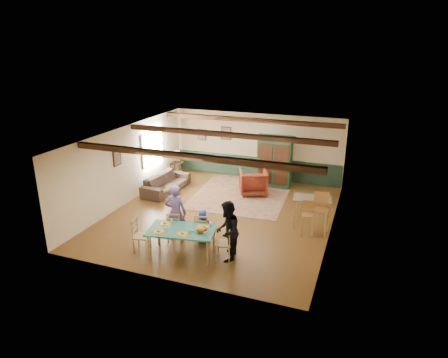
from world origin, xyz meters
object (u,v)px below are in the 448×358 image
(counter_table, at_px, (311,212))
(cat, at_px, (200,230))
(person_woman, at_px, (227,231))
(armoire, at_px, (275,162))
(end_table, at_px, (177,169))
(person_man, at_px, (176,213))
(dining_chair_end_left, at_px, (142,235))
(dining_table, at_px, (182,242))
(person_child, at_px, (203,226))
(dining_chair_far_right, at_px, (202,228))
(bar_stool_right, at_px, (320,215))
(armchair, at_px, (253,182))
(sofa, at_px, (166,183))
(dining_chair_far_left, at_px, (175,226))
(dining_chair_end_right, at_px, (224,243))
(table_lamp, at_px, (176,157))
(bar_stool_left, at_px, (308,219))

(counter_table, bearing_deg, cat, -129.16)
(person_woman, distance_m, armoire, 5.85)
(end_table, bearing_deg, person_man, -63.24)
(dining_chair_end_left, xyz_separation_m, armoire, (2.13, 6.25, 0.54))
(dining_chair_end_left, xyz_separation_m, cat, (1.66, 0.19, 0.36))
(person_woman, height_order, end_table, person_woman)
(dining_chair_end_left, bearing_deg, armoire, -28.76)
(dining_table, bearing_deg, person_child, 73.39)
(person_man, bearing_deg, dining_chair_far_right, 174.29)
(dining_table, height_order, counter_table, counter_table)
(bar_stool_right, bearing_deg, armoire, 116.64)
(dining_table, bearing_deg, dining_chair_end_left, -170.05)
(person_child, height_order, end_table, person_child)
(end_table, bearing_deg, bar_stool_right, -28.20)
(dining_chair_end_left, bearing_deg, dining_chair_far_right, -65.08)
(armchair, height_order, sofa, armchair)
(sofa, bearing_deg, dining_chair_far_left, -143.84)
(dining_chair_far_left, height_order, cat, dining_chair_far_left)
(dining_table, distance_m, counter_table, 4.17)
(dining_chair_end_right, bearing_deg, person_child, -136.85)
(person_woman, distance_m, person_child, 1.19)
(person_child, distance_m, counter_table, 3.43)
(person_woman, relative_size, armoire, 0.80)
(cat, height_order, table_lamp, table_lamp)
(dining_chair_far_left, relative_size, counter_table, 0.82)
(end_table, bearing_deg, person_woman, -52.65)
(dining_chair_far_left, bearing_deg, counter_table, -156.08)
(person_man, xyz_separation_m, armoire, (1.54, 5.35, 0.16))
(bar_stool_left, bearing_deg, armoire, 112.06)
(armchair, bearing_deg, dining_chair_end_left, 50.38)
(dining_chair_far_left, distance_m, cat, 1.28)
(dining_table, bearing_deg, cat, -0.35)
(bar_stool_right, bearing_deg, dining_chair_end_right, -138.67)
(sofa, height_order, counter_table, counter_table)
(dining_chair_end_right, distance_m, bar_stool_left, 2.77)
(bar_stool_right, bearing_deg, table_lamp, 146.36)
(dining_chair_far_right, bearing_deg, counter_table, -150.82)
(person_child, bearing_deg, dining_table, 63.43)
(cat, relative_size, bar_stool_right, 0.28)
(end_table, relative_size, bar_stool_left, 0.53)
(armoire, distance_m, sofa, 4.24)
(dining_chair_far_left, height_order, sofa, dining_chair_far_left)
(end_table, relative_size, table_lamp, 1.09)
(dining_chair_end_right, distance_m, person_woman, 0.36)
(cat, xyz_separation_m, bar_stool_left, (2.39, 2.28, -0.30))
(dining_chair_end_left, distance_m, person_woman, 2.37)
(cat, bearing_deg, counter_table, 40.89)
(person_woman, relative_size, person_child, 1.64)
(bar_stool_right, bearing_deg, person_child, -156.79)
(sofa, bearing_deg, cat, -137.68)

